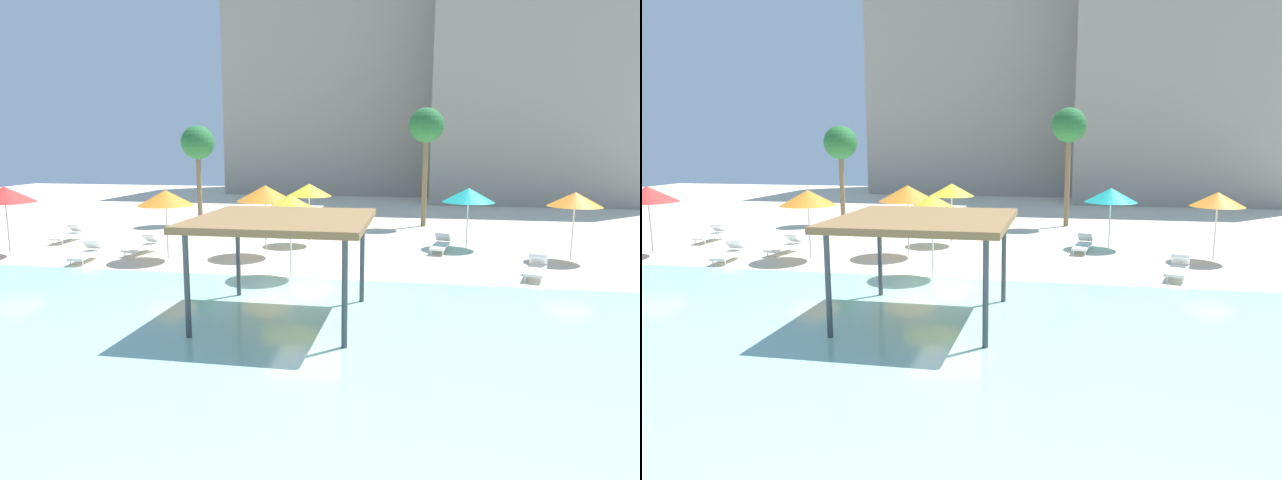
# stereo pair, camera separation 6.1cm
# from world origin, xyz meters

# --- Properties ---
(ground_plane) EXTENTS (80.00, 80.00, 0.00)m
(ground_plane) POSITION_xyz_m (0.00, 0.00, 0.00)
(ground_plane) COLOR beige
(lagoon_water) EXTENTS (44.00, 13.50, 0.04)m
(lagoon_water) POSITION_xyz_m (0.00, -5.25, 0.02)
(lagoon_water) COLOR #99D1C6
(lagoon_water) RESTS_ON ground
(shade_pavilion) EXTENTS (4.47, 4.47, 2.76)m
(shade_pavilion) POSITION_xyz_m (-0.13, -2.88, 2.60)
(shade_pavilion) COLOR #42474C
(shade_pavilion) RESTS_ON ground
(beach_umbrella_yellow_0) EXTENTS (2.17, 2.17, 2.88)m
(beach_umbrella_yellow_0) POSITION_xyz_m (-1.03, 1.74, 2.58)
(beach_umbrella_yellow_0) COLOR silver
(beach_umbrella_yellow_0) RESTS_ON ground
(beach_umbrella_orange_1) EXTENTS (2.23, 2.23, 2.79)m
(beach_umbrella_orange_1) POSITION_xyz_m (-6.59, 3.76, 2.48)
(beach_umbrella_orange_1) COLOR silver
(beach_umbrella_orange_1) RESTS_ON ground
(beach_umbrella_orange_2) EXTENTS (2.08, 2.08, 2.73)m
(beach_umbrella_orange_2) POSITION_xyz_m (9.37, 6.49, 2.44)
(beach_umbrella_orange_2) COLOR silver
(beach_umbrella_orange_2) RESTS_ON ground
(beach_umbrella_orange_3) EXTENTS (2.37, 2.37, 2.92)m
(beach_umbrella_orange_3) POSITION_xyz_m (-2.91, 5.24, 2.59)
(beach_umbrella_orange_3) COLOR silver
(beach_umbrella_orange_3) RESTS_ON ground
(beach_umbrella_yellow_4) EXTENTS (2.06, 2.06, 2.79)m
(beach_umbrella_yellow_4) POSITION_xyz_m (-1.66, 8.15, 2.51)
(beach_umbrella_yellow_4) COLOR silver
(beach_umbrella_yellow_4) RESTS_ON ground
(beach_umbrella_red_5) EXTENTS (2.41, 2.41, 2.89)m
(beach_umbrella_red_5) POSITION_xyz_m (-13.38, 3.23, 2.56)
(beach_umbrella_red_5) COLOR silver
(beach_umbrella_red_5) RESTS_ON ground
(beach_umbrella_teal_6) EXTENTS (2.30, 2.30, 2.68)m
(beach_umbrella_teal_6) POSITION_xyz_m (5.45, 8.47, 2.36)
(beach_umbrella_teal_6) COLOR silver
(beach_umbrella_teal_6) RESTS_ON ground
(lounge_chair_0) EXTENTS (1.11, 1.99, 0.74)m
(lounge_chair_0) POSITION_xyz_m (7.42, 3.21, 0.33)
(lounge_chair_0) COLOR white
(lounge_chair_0) RESTS_ON ground
(lounge_chair_2) EXTENTS (0.90, 1.97, 0.74)m
(lounge_chair_2) POSITION_xyz_m (-8.16, 4.68, 0.33)
(lounge_chair_2) COLOR white
(lounge_chair_2) RESTS_ON ground
(lounge_chair_3) EXTENTS (0.94, 1.97, 0.74)m
(lounge_chair_3) POSITION_xyz_m (4.28, 7.31, 0.33)
(lounge_chair_3) COLOR white
(lounge_chair_3) RESTS_ON ground
(lounge_chair_5) EXTENTS (0.85, 1.96, 0.74)m
(lounge_chair_5) POSITION_xyz_m (-9.62, 2.86, 0.33)
(lounge_chair_5) COLOR white
(lounge_chair_5) RESTS_ON ground
(lounge_chair_6) EXTENTS (0.63, 1.91, 0.74)m
(lounge_chair_6) POSITION_xyz_m (-13.05, 6.72, 0.33)
(lounge_chair_6) COLOR white
(lounge_chair_6) RESTS_ON ground
(palm_tree_0) EXTENTS (1.90, 1.90, 5.59)m
(palm_tree_0) POSITION_xyz_m (-9.18, 13.45, 4.53)
(palm_tree_0) COLOR brown
(palm_tree_0) RESTS_ON ground
(palm_tree_1) EXTENTS (1.90, 1.90, 6.53)m
(palm_tree_1) POSITION_xyz_m (3.56, 14.68, 5.41)
(palm_tree_1) COLOR brown
(palm_tree_1) RESTS_ON ground
(hotel_block_0) EXTENTS (21.37, 10.93, 18.76)m
(hotel_block_0) POSITION_xyz_m (-3.48, 36.88, 9.38)
(hotel_block_0) COLOR #9E9384
(hotel_block_0) RESTS_ON ground
(hotel_block_1) EXTENTS (17.05, 9.83, 17.84)m
(hotel_block_1) POSITION_xyz_m (12.52, 30.20, 8.92)
(hotel_block_1) COLOR #9E9384
(hotel_block_1) RESTS_ON ground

